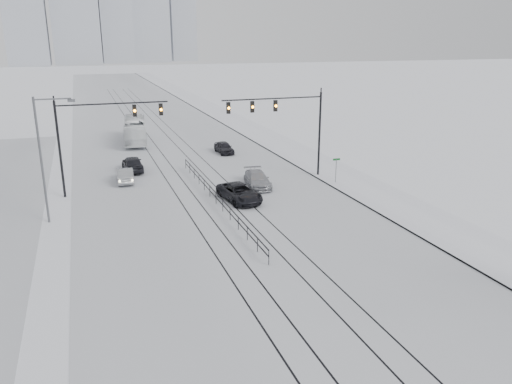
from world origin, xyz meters
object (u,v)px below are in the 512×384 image
Objects in this scene: sedan_sb_outer at (125,175)px; box_truck at (135,131)px; sedan_nb_front at (239,193)px; sedan_sb_inner at (133,164)px; sedan_nb_right at (257,180)px; sedan_nb_far at (224,148)px.

box_truck reaches higher than sedan_sb_outer.
box_truck is at bearing 92.47° from sedan_nb_front.
sedan_sb_inner is at bearing 88.67° from box_truck.
sedan_nb_right is 14.15m from sedan_nb_far.
sedan_sb_outer reaches higher than sedan_nb_far.
sedan_sb_outer is at bearing 160.88° from sedan_nb_right.
box_truck reaches higher than sedan_nb_far.
sedan_nb_right is at bearing 42.40° from sedan_nb_front.
sedan_nb_front is 0.46× the size of box_truck.
sedan_sb_outer is at bearing 86.86° from box_truck.
sedan_nb_right is (9.96, -9.19, -0.10)m from sedan_sb_inner.
sedan_nb_right reaches higher than sedan_nb_far.
sedan_nb_front is at bearing 107.02° from box_truck.
sedan_sb_outer is 12.31m from sedan_nb_right.
sedan_sb_inner is 13.55m from sedan_nb_right.
box_truck is at bearing -97.91° from sedan_sb_inner.
sedan_nb_far is at bearing 69.78° from sedan_nb_front.
sedan_sb_inner is 3.88m from sedan_sb_outer.
sedan_nb_far is at bearing -156.06° from sedan_sb_inner.
sedan_sb_inner reaches higher than sedan_nb_right.
sedan_nb_far is at bearing 138.33° from box_truck.
sedan_nb_front is 1.07× the size of sedan_nb_right.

